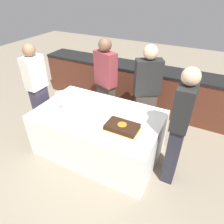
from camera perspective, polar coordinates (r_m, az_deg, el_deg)
ground_plane at (r=3.44m, az=-3.57°, el=-10.61°), size 14.00×14.00×0.00m
back_counter at (r=4.41m, az=7.14°, el=7.34°), size 4.40×0.58×0.92m
dining_table at (r=3.19m, az=-3.80°, el=-5.90°), size 1.88×1.15×0.73m
cake at (r=2.65m, az=2.91°, el=-4.23°), size 0.47×0.31×0.07m
plate_stack at (r=3.45m, az=-14.10°, el=4.60°), size 0.21×0.21×0.09m
wine_glass at (r=3.11m, az=-14.53°, el=2.75°), size 0.06×0.06×0.18m
side_plate_near_cake at (r=2.88m, az=6.81°, el=-1.81°), size 0.20×0.20×0.00m
person_cutting_cake at (r=3.38m, az=9.82°, el=5.76°), size 0.46×0.39×1.61m
person_seated_left at (r=3.59m, az=-20.37°, el=5.77°), size 0.20×0.33×1.61m
person_seated_right at (r=2.59m, az=18.54°, el=-4.55°), size 0.20×0.36×1.66m
person_standing_back at (r=3.65m, az=-1.81°, el=8.49°), size 0.45×0.33×1.62m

